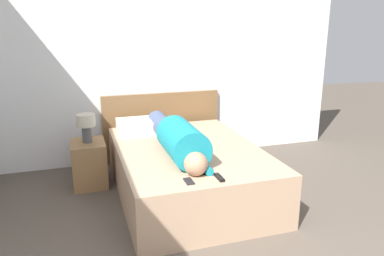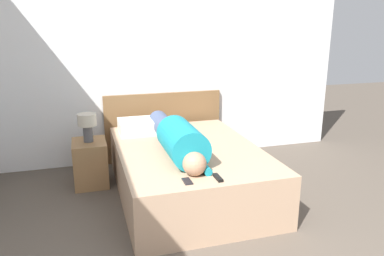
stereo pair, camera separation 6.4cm
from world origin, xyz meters
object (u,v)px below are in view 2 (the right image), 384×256
object	(u,v)px
bed	(188,171)
person_lying	(177,138)
nightstand	(90,163)
table_lamp	(87,123)
pillow_near_headboard	(142,126)
tv_remote	(218,178)
cell_phone	(187,181)

from	to	relation	value
bed	person_lying	world-z (taller)	person_lying
nightstand	table_lamp	xyz separation A→B (m)	(0.00, 0.00, 0.46)
nightstand	pillow_near_headboard	xyz separation A→B (m)	(0.61, 0.12, 0.35)
nightstand	tv_remote	size ratio (longest dim) A/B	3.35
pillow_near_headboard	cell_phone	size ratio (longest dim) A/B	4.11
cell_phone	bed	bearing A→B (deg)	73.66
bed	nightstand	distance (m)	1.12
nightstand	person_lying	bearing A→B (deg)	-39.92
nightstand	tv_remote	bearing A→B (deg)	-54.91
pillow_near_headboard	tv_remote	xyz separation A→B (m)	(0.38, -1.52, -0.07)
table_lamp	cell_phone	distance (m)	1.58
pillow_near_headboard	person_lying	bearing A→B (deg)	-75.15
cell_phone	pillow_near_headboard	bearing A→B (deg)	94.44
tv_remote	table_lamp	bearing A→B (deg)	125.09
person_lying	tv_remote	xyz separation A→B (m)	(0.16, -0.71, -0.14)
pillow_near_headboard	cell_phone	bearing A→B (deg)	-85.56
bed	pillow_near_headboard	distance (m)	0.84
bed	tv_remote	distance (m)	0.89
person_lying	pillow_near_headboard	world-z (taller)	person_lying
nightstand	person_lying	world-z (taller)	person_lying
table_lamp	cell_phone	bearing A→B (deg)	-62.30
bed	nightstand	world-z (taller)	bed
bed	tv_remote	size ratio (longest dim) A/B	13.30
table_lamp	person_lying	world-z (taller)	person_lying
tv_remote	bed	bearing A→B (deg)	91.02
table_lamp	person_lying	xyz separation A→B (m)	(0.83, -0.69, -0.04)
tv_remote	cell_phone	distance (m)	0.26
tv_remote	cell_phone	size ratio (longest dim) A/B	1.15
table_lamp	bed	bearing A→B (deg)	-30.01
person_lying	cell_phone	world-z (taller)	person_lying
bed	pillow_near_headboard	xyz separation A→B (m)	(-0.36, 0.68, 0.34)
pillow_near_headboard	tv_remote	distance (m)	1.57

